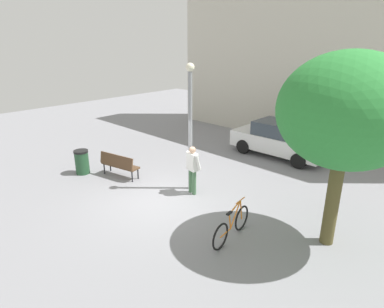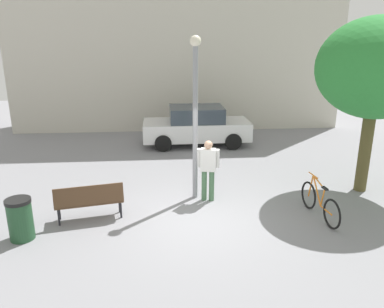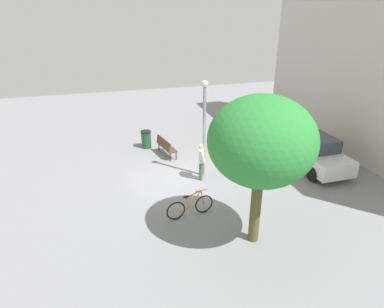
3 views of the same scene
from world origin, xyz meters
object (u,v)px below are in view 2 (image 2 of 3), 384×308
(person_by_lamppost, at_px, (208,166))
(trash_bin, at_px, (20,219))
(lamppost, at_px, (195,107))
(park_bench, at_px, (89,199))
(plaza_tree, at_px, (377,69))
(parked_car_white, at_px, (196,126))
(bicycle_orange, at_px, (319,203))

(person_by_lamppost, relative_size, trash_bin, 1.77)
(lamppost, height_order, trash_bin, lamppost)
(lamppost, xyz_separation_m, trash_bin, (-3.98, -1.94, -2.02))
(park_bench, bearing_deg, person_by_lamppost, 17.52)
(park_bench, xyz_separation_m, trash_bin, (-1.35, -0.78, -0.07))
(plaza_tree, bearing_deg, park_bench, -170.16)
(parked_car_white, height_order, trash_bin, parked_car_white)
(parked_car_white, bearing_deg, park_bench, -116.33)
(plaza_tree, xyz_separation_m, bicycle_orange, (-1.87, -1.58, -3.04))
(person_by_lamppost, bearing_deg, plaza_tree, 4.52)
(lamppost, relative_size, parked_car_white, 1.02)
(parked_car_white, bearing_deg, trash_bin, -122.21)
(trash_bin, bearing_deg, lamppost, 26.00)
(parked_car_white, bearing_deg, person_by_lamppost, -91.91)
(trash_bin, bearing_deg, parked_car_white, 57.79)
(person_by_lamppost, distance_m, park_bench, 3.13)
(park_bench, height_order, trash_bin, trash_bin)
(lamppost, xyz_separation_m, park_bench, (-2.63, -1.16, -1.95))
(lamppost, bearing_deg, person_by_lamppost, -35.31)
(park_bench, height_order, parked_car_white, parked_car_white)
(parked_car_white, bearing_deg, bicycle_orange, -70.07)
(bicycle_orange, distance_m, trash_bin, 6.91)
(person_by_lamppost, height_order, park_bench, person_by_lamppost)
(lamppost, distance_m, bicycle_orange, 3.88)
(plaza_tree, distance_m, trash_bin, 9.47)
(person_by_lamppost, xyz_separation_m, plaza_tree, (4.46, 0.35, 2.46))
(plaza_tree, distance_m, bicycle_orange, 3.91)
(lamppost, distance_m, parked_car_white, 5.48)
(park_bench, distance_m, parked_car_white, 7.08)
(park_bench, distance_m, plaza_tree, 8.06)
(plaza_tree, bearing_deg, person_by_lamppost, -175.48)
(lamppost, bearing_deg, trash_bin, -154.00)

